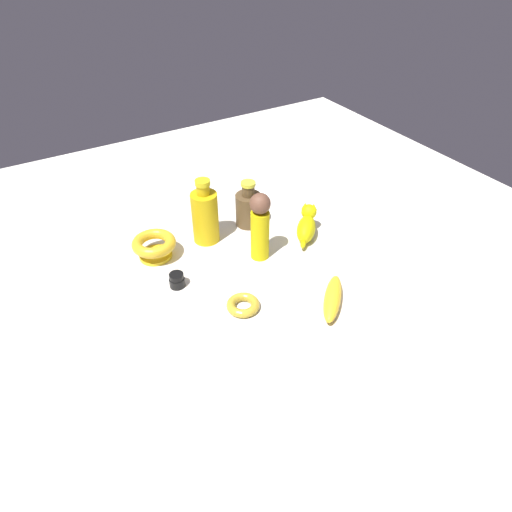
{
  "coord_description": "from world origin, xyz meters",
  "views": [
    {
      "loc": [
        0.52,
        0.87,
        0.82
      ],
      "look_at": [
        0.0,
        0.0,
        0.04
      ],
      "focal_mm": 33.01,
      "sensor_mm": 36.0,
      "label": 1
    }
  ],
  "objects_px": {
    "bangle": "(243,305)",
    "banana": "(333,298)",
    "person_figure_adult": "(260,225)",
    "nail_polish_jar": "(177,280)",
    "bowl": "(154,245)",
    "bottle_tall": "(205,215)",
    "bottle_short": "(248,208)",
    "cat_figurine": "(307,225)"
  },
  "relations": [
    {
      "from": "bangle",
      "to": "nail_polish_jar",
      "type": "xyz_separation_m",
      "value": [
        0.11,
        -0.16,
        0.01
      ]
    },
    {
      "from": "bottle_tall",
      "to": "banana",
      "type": "bearing_deg",
      "value": 109.19
    },
    {
      "from": "bangle",
      "to": "nail_polish_jar",
      "type": "bearing_deg",
      "value": -56.94
    },
    {
      "from": "cat_figurine",
      "to": "banana",
      "type": "xyz_separation_m",
      "value": [
        0.12,
        0.27,
        -0.02
      ]
    },
    {
      "from": "person_figure_adult",
      "to": "bottle_short",
      "type": "height_order",
      "value": "person_figure_adult"
    },
    {
      "from": "bottle_tall",
      "to": "person_figure_adult",
      "type": "bearing_deg",
      "value": 121.38
    },
    {
      "from": "bangle",
      "to": "bowl",
      "type": "bearing_deg",
      "value": -70.87
    },
    {
      "from": "bangle",
      "to": "bottle_short",
      "type": "xyz_separation_m",
      "value": [
        -0.2,
        -0.32,
        0.05
      ]
    },
    {
      "from": "person_figure_adult",
      "to": "bowl",
      "type": "distance_m",
      "value": 0.3
    },
    {
      "from": "cat_figurine",
      "to": "bangle",
      "type": "bearing_deg",
      "value": 28.5
    },
    {
      "from": "bottle_short",
      "to": "person_figure_adult",
      "type": "bearing_deg",
      "value": 70.52
    },
    {
      "from": "person_figure_adult",
      "to": "bowl",
      "type": "height_order",
      "value": "person_figure_adult"
    },
    {
      "from": "bangle",
      "to": "bottle_short",
      "type": "relative_size",
      "value": 0.57
    },
    {
      "from": "cat_figurine",
      "to": "bottle_tall",
      "type": "distance_m",
      "value": 0.3
    },
    {
      "from": "nail_polish_jar",
      "to": "cat_figurine",
      "type": "distance_m",
      "value": 0.42
    },
    {
      "from": "bottle_short",
      "to": "cat_figurine",
      "type": "relative_size",
      "value": 1.2
    },
    {
      "from": "person_figure_adult",
      "to": "bottle_tall",
      "type": "distance_m",
      "value": 0.18
    },
    {
      "from": "bottle_short",
      "to": "bottle_tall",
      "type": "relative_size",
      "value": 0.74
    },
    {
      "from": "bangle",
      "to": "nail_polish_jar",
      "type": "height_order",
      "value": "nail_polish_jar"
    },
    {
      "from": "cat_figurine",
      "to": "bottle_tall",
      "type": "relative_size",
      "value": 0.61
    },
    {
      "from": "person_figure_adult",
      "to": "nail_polish_jar",
      "type": "xyz_separation_m",
      "value": [
        0.25,
        -0.0,
        -0.09
      ]
    },
    {
      "from": "person_figure_adult",
      "to": "bottle_tall",
      "type": "relative_size",
      "value": 1.02
    },
    {
      "from": "bottle_short",
      "to": "nail_polish_jar",
      "type": "bearing_deg",
      "value": 27.08
    },
    {
      "from": "bottle_short",
      "to": "banana",
      "type": "bearing_deg",
      "value": 89.33
    },
    {
      "from": "bangle",
      "to": "bottle_tall",
      "type": "xyz_separation_m",
      "value": [
        -0.05,
        -0.31,
        0.07
      ]
    },
    {
      "from": "bowl",
      "to": "bangle",
      "type": "height_order",
      "value": "bowl"
    },
    {
      "from": "bowl",
      "to": "person_figure_adult",
      "type": "bearing_deg",
      "value": 149.33
    },
    {
      "from": "bangle",
      "to": "banana",
      "type": "relative_size",
      "value": 0.48
    },
    {
      "from": "bowl",
      "to": "banana",
      "type": "height_order",
      "value": "bowl"
    },
    {
      "from": "bangle",
      "to": "banana",
      "type": "distance_m",
      "value": 0.22
    },
    {
      "from": "bottle_short",
      "to": "banana",
      "type": "relative_size",
      "value": 0.85
    },
    {
      "from": "bowl",
      "to": "bottle_tall",
      "type": "distance_m",
      "value": 0.17
    },
    {
      "from": "bottle_short",
      "to": "bangle",
      "type": "bearing_deg",
      "value": 57.64
    },
    {
      "from": "bottle_short",
      "to": "cat_figurine",
      "type": "distance_m",
      "value": 0.19
    },
    {
      "from": "banana",
      "to": "person_figure_adult",
      "type": "bearing_deg",
      "value": 55.67
    },
    {
      "from": "cat_figurine",
      "to": "banana",
      "type": "height_order",
      "value": "cat_figurine"
    },
    {
      "from": "nail_polish_jar",
      "to": "person_figure_adult",
      "type": "bearing_deg",
      "value": 179.46
    },
    {
      "from": "bottle_tall",
      "to": "bangle",
      "type": "bearing_deg",
      "value": 80.21
    },
    {
      "from": "bowl",
      "to": "bottle_short",
      "type": "relative_size",
      "value": 0.84
    },
    {
      "from": "banana",
      "to": "nail_polish_jar",
      "type": "bearing_deg",
      "value": 93.41
    },
    {
      "from": "bowl",
      "to": "bottle_tall",
      "type": "bearing_deg",
      "value": -179.65
    },
    {
      "from": "bowl",
      "to": "banana",
      "type": "bearing_deg",
      "value": 126.49
    }
  ]
}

